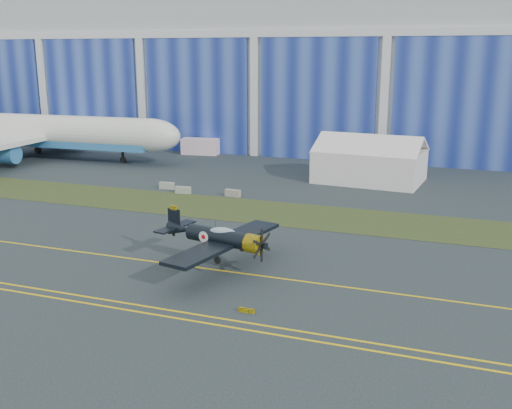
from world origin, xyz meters
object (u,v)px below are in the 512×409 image
(warbird, at_px, (219,237))
(tent, at_px, (370,158))
(jetliner, at_px, (31,95))
(tug, at_px, (342,159))
(shipping_container, at_px, (200,146))

(warbird, xyz_separation_m, tent, (5.76, 39.59, 0.50))
(jetliner, xyz_separation_m, tug, (50.19, 13.69, -9.92))
(warbird, bearing_deg, tent, 93.84)
(shipping_container, relative_size, tug, 2.96)
(tent, bearing_deg, shipping_container, 163.56)
(tent, bearing_deg, tug, 121.90)
(jetliner, height_order, shipping_container, jetliner)
(tent, distance_m, shipping_container, 34.39)
(tent, bearing_deg, warbird, -93.53)
(tent, relative_size, tug, 6.96)
(jetliner, bearing_deg, warbird, -40.05)
(warbird, xyz_separation_m, tug, (-0.98, 52.74, -2.20))
(tent, bearing_deg, jetliner, -174.71)
(jetliner, distance_m, shipping_container, 29.54)
(shipping_container, bearing_deg, tent, -29.17)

